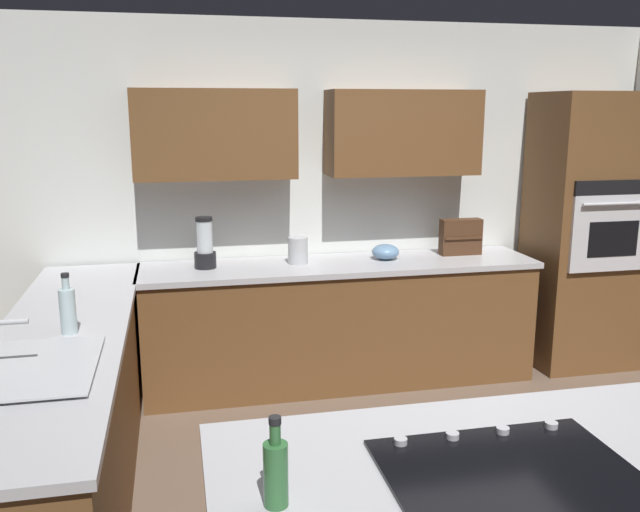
{
  "coord_description": "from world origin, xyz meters",
  "views": [
    {
      "loc": [
        1.23,
        2.83,
        1.98
      ],
      "look_at": [
        0.38,
        -1.12,
        1.09
      ],
      "focal_mm": 37.79,
      "sensor_mm": 36.0,
      "label": 1
    }
  ],
  "objects_px": {
    "dish_soap_bottle": "(68,309)",
    "cooktop": "(510,472)",
    "wall_oven": "(587,232)",
    "kettle": "(298,250)",
    "mixing_bowl": "(385,252)",
    "sink_unit": "(38,366)",
    "spice_rack": "(461,237)",
    "oil_bottle": "(276,471)",
    "blender": "(205,246)"
  },
  "relations": [
    {
      "from": "kettle",
      "to": "blender",
      "type": "bearing_deg",
      "value": 0.0
    },
    {
      "from": "wall_oven",
      "to": "mixing_bowl",
      "type": "xyz_separation_m",
      "value": [
        1.6,
        -0.05,
        -0.1
      ]
    },
    {
      "from": "mixing_bowl",
      "to": "kettle",
      "type": "xyz_separation_m",
      "value": [
        0.65,
        0.0,
        0.04
      ]
    },
    {
      "from": "kettle",
      "to": "spice_rack",
      "type": "bearing_deg",
      "value": -178.33
    },
    {
      "from": "kettle",
      "to": "cooktop",
      "type": "bearing_deg",
      "value": 92.3
    },
    {
      "from": "wall_oven",
      "to": "dish_soap_bottle",
      "type": "relative_size",
      "value": 6.92
    },
    {
      "from": "sink_unit",
      "to": "blender",
      "type": "height_order",
      "value": "blender"
    },
    {
      "from": "sink_unit",
      "to": "blender",
      "type": "relative_size",
      "value": 1.97
    },
    {
      "from": "cooktop",
      "to": "spice_rack",
      "type": "height_order",
      "value": "spice_rack"
    },
    {
      "from": "wall_oven",
      "to": "dish_soap_bottle",
      "type": "bearing_deg",
      "value": 18.51
    },
    {
      "from": "wall_oven",
      "to": "kettle",
      "type": "relative_size",
      "value": 11.15
    },
    {
      "from": "cooktop",
      "to": "blender",
      "type": "bearing_deg",
      "value": -75.26
    },
    {
      "from": "mixing_bowl",
      "to": "kettle",
      "type": "distance_m",
      "value": 0.65
    },
    {
      "from": "blender",
      "to": "dish_soap_bottle",
      "type": "xyz_separation_m",
      "value": [
        0.72,
        1.26,
        -0.03
      ]
    },
    {
      "from": "kettle",
      "to": "dish_soap_bottle",
      "type": "height_order",
      "value": "dish_soap_bottle"
    },
    {
      "from": "spice_rack",
      "to": "kettle",
      "type": "height_order",
      "value": "spice_rack"
    },
    {
      "from": "cooktop",
      "to": "mixing_bowl",
      "type": "bearing_deg",
      "value": -100.36
    },
    {
      "from": "blender",
      "to": "spice_rack",
      "type": "xyz_separation_m",
      "value": [
        -1.9,
        -0.04,
        -0.02
      ]
    },
    {
      "from": "wall_oven",
      "to": "spice_rack",
      "type": "height_order",
      "value": "wall_oven"
    },
    {
      "from": "cooktop",
      "to": "dish_soap_bottle",
      "type": "height_order",
      "value": "dish_soap_bottle"
    },
    {
      "from": "dish_soap_bottle",
      "to": "oil_bottle",
      "type": "bearing_deg",
      "value": 114.94
    },
    {
      "from": "cooktop",
      "to": "oil_bottle",
      "type": "xyz_separation_m",
      "value": [
        0.71,
        0.01,
        0.1
      ]
    },
    {
      "from": "spice_rack",
      "to": "kettle",
      "type": "distance_m",
      "value": 1.25
    },
    {
      "from": "cooktop",
      "to": "blender",
      "type": "relative_size",
      "value": 2.14
    },
    {
      "from": "kettle",
      "to": "oil_bottle",
      "type": "relative_size",
      "value": 0.71
    },
    {
      "from": "wall_oven",
      "to": "blender",
      "type": "bearing_deg",
      "value": -0.94
    },
    {
      "from": "kettle",
      "to": "oil_bottle",
      "type": "height_order",
      "value": "oil_bottle"
    },
    {
      "from": "cooktop",
      "to": "blender",
      "type": "distance_m",
      "value": 3.02
    },
    {
      "from": "cooktop",
      "to": "spice_rack",
      "type": "relative_size",
      "value": 2.44
    },
    {
      "from": "sink_unit",
      "to": "kettle",
      "type": "height_order",
      "value": "sink_unit"
    },
    {
      "from": "sink_unit",
      "to": "spice_rack",
      "type": "bearing_deg",
      "value": -146.46
    },
    {
      "from": "oil_bottle",
      "to": "wall_oven",
      "type": "bearing_deg",
      "value": -134.69
    },
    {
      "from": "wall_oven",
      "to": "dish_soap_bottle",
      "type": "xyz_separation_m",
      "value": [
        3.62,
        1.21,
        -0.03
      ]
    },
    {
      "from": "dish_soap_bottle",
      "to": "spice_rack",
      "type": "bearing_deg",
      "value": -153.68
    },
    {
      "from": "blender",
      "to": "spice_rack",
      "type": "distance_m",
      "value": 1.9
    },
    {
      "from": "blender",
      "to": "spice_rack",
      "type": "relative_size",
      "value": 1.14
    },
    {
      "from": "wall_oven",
      "to": "dish_soap_bottle",
      "type": "distance_m",
      "value": 3.82
    },
    {
      "from": "sink_unit",
      "to": "oil_bottle",
      "type": "relative_size",
      "value": 2.64
    },
    {
      "from": "dish_soap_bottle",
      "to": "oil_bottle",
      "type": "xyz_separation_m",
      "value": [
        -0.77,
        1.67,
        -0.02
      ]
    },
    {
      "from": "dish_soap_bottle",
      "to": "kettle",
      "type": "bearing_deg",
      "value": -137.41
    },
    {
      "from": "wall_oven",
      "to": "cooktop",
      "type": "distance_m",
      "value": 3.58
    },
    {
      "from": "kettle",
      "to": "dish_soap_bottle",
      "type": "relative_size",
      "value": 0.62
    },
    {
      "from": "mixing_bowl",
      "to": "dish_soap_bottle",
      "type": "bearing_deg",
      "value": 31.94
    },
    {
      "from": "cooktop",
      "to": "kettle",
      "type": "bearing_deg",
      "value": -87.7
    },
    {
      "from": "spice_rack",
      "to": "oil_bottle",
      "type": "height_order",
      "value": "spice_rack"
    },
    {
      "from": "mixing_bowl",
      "to": "dish_soap_bottle",
      "type": "height_order",
      "value": "dish_soap_bottle"
    },
    {
      "from": "sink_unit",
      "to": "cooktop",
      "type": "xyz_separation_m",
      "value": [
        -1.55,
        1.18,
        -0.01
      ]
    },
    {
      "from": "sink_unit",
      "to": "mixing_bowl",
      "type": "distance_m",
      "value": 2.71
    },
    {
      "from": "wall_oven",
      "to": "mixing_bowl",
      "type": "height_order",
      "value": "wall_oven"
    },
    {
      "from": "dish_soap_bottle",
      "to": "cooktop",
      "type": "bearing_deg",
      "value": 131.92
    }
  ]
}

